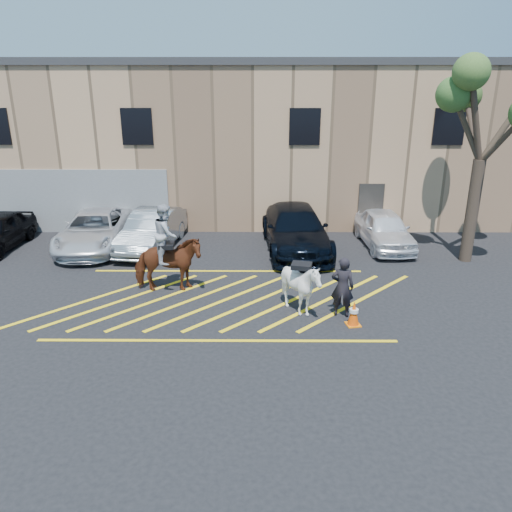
{
  "coord_description": "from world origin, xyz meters",
  "views": [
    {
      "loc": [
        1.1,
        -14.4,
        6.56
      ],
      "look_at": [
        1.01,
        0.2,
        1.3
      ],
      "focal_mm": 35.0,
      "sensor_mm": 36.0,
      "label": 1
    }
  ],
  "objects_px": {
    "handler": "(342,287)",
    "traffic_cone": "(354,313)",
    "car_white_suv": "(384,229)",
    "mounted_bay": "(167,257)",
    "car_blue_suv": "(296,229)",
    "car_silver_sedan": "(152,230)",
    "saddled_white": "(301,287)",
    "car_white_pickup": "(95,230)",
    "tree": "(488,104)"
  },
  "relations": [
    {
      "from": "car_white_pickup",
      "to": "saddled_white",
      "type": "xyz_separation_m",
      "value": [
        7.85,
        -5.95,
        0.11
      ]
    },
    {
      "from": "car_white_pickup",
      "to": "traffic_cone",
      "type": "bearing_deg",
      "value": -39.77
    },
    {
      "from": "car_white_pickup",
      "to": "car_silver_sedan",
      "type": "bearing_deg",
      "value": -5.91
    },
    {
      "from": "car_silver_sedan",
      "to": "car_blue_suv",
      "type": "bearing_deg",
      "value": 6.7
    },
    {
      "from": "car_blue_suv",
      "to": "car_white_suv",
      "type": "height_order",
      "value": "car_blue_suv"
    },
    {
      "from": "car_blue_suv",
      "to": "saddled_white",
      "type": "distance_m",
      "value": 5.77
    },
    {
      "from": "car_white_suv",
      "to": "saddled_white",
      "type": "bearing_deg",
      "value": -125.17
    },
    {
      "from": "car_blue_suv",
      "to": "traffic_cone",
      "type": "bearing_deg",
      "value": -84.01
    },
    {
      "from": "car_white_suv",
      "to": "traffic_cone",
      "type": "distance_m",
      "value": 7.38
    },
    {
      "from": "traffic_cone",
      "to": "car_white_suv",
      "type": "bearing_deg",
      "value": 70.55
    },
    {
      "from": "handler",
      "to": "traffic_cone",
      "type": "distance_m",
      "value": 0.84
    },
    {
      "from": "car_white_suv",
      "to": "saddled_white",
      "type": "xyz_separation_m",
      "value": [
        -3.88,
        -6.19,
        0.11
      ]
    },
    {
      "from": "traffic_cone",
      "to": "car_blue_suv",
      "type": "bearing_deg",
      "value": 100.29
    },
    {
      "from": "car_blue_suv",
      "to": "traffic_cone",
      "type": "relative_size",
      "value": 7.97
    },
    {
      "from": "car_white_pickup",
      "to": "car_blue_suv",
      "type": "relative_size",
      "value": 0.9
    },
    {
      "from": "car_silver_sedan",
      "to": "saddled_white",
      "type": "height_order",
      "value": "saddled_white"
    },
    {
      "from": "car_silver_sedan",
      "to": "traffic_cone",
      "type": "height_order",
      "value": "car_silver_sedan"
    },
    {
      "from": "car_silver_sedan",
      "to": "car_white_suv",
      "type": "bearing_deg",
      "value": 9.67
    },
    {
      "from": "handler",
      "to": "tree",
      "type": "xyz_separation_m",
      "value": [
        5.41,
        4.68,
        4.79
      ]
    },
    {
      "from": "saddled_white",
      "to": "car_silver_sedan",
      "type": "bearing_deg",
      "value": 133.14
    },
    {
      "from": "car_blue_suv",
      "to": "mounted_bay",
      "type": "bearing_deg",
      "value": -140.48
    },
    {
      "from": "car_white_suv",
      "to": "mounted_bay",
      "type": "height_order",
      "value": "mounted_bay"
    },
    {
      "from": "car_white_pickup",
      "to": "traffic_cone",
      "type": "xyz_separation_m",
      "value": [
        9.28,
        -6.71,
        -0.36
      ]
    },
    {
      "from": "tree",
      "to": "mounted_bay",
      "type": "bearing_deg",
      "value": -164.64
    },
    {
      "from": "tree",
      "to": "car_blue_suv",
      "type": "bearing_deg",
      "value": 168.86
    },
    {
      "from": "car_silver_sedan",
      "to": "handler",
      "type": "height_order",
      "value": "handler"
    },
    {
      "from": "mounted_bay",
      "to": "saddled_white",
      "type": "xyz_separation_m",
      "value": [
        4.13,
        -1.58,
        -0.32
      ]
    },
    {
      "from": "traffic_cone",
      "to": "tree",
      "type": "bearing_deg",
      "value": 45.62
    },
    {
      "from": "car_white_suv",
      "to": "traffic_cone",
      "type": "height_order",
      "value": "car_white_suv"
    },
    {
      "from": "tree",
      "to": "car_silver_sedan",
      "type": "bearing_deg",
      "value": 173.63
    },
    {
      "from": "traffic_cone",
      "to": "handler",
      "type": "bearing_deg",
      "value": 112.67
    },
    {
      "from": "traffic_cone",
      "to": "saddled_white",
      "type": "bearing_deg",
      "value": 152.1
    },
    {
      "from": "car_white_pickup",
      "to": "mounted_bay",
      "type": "distance_m",
      "value": 5.76
    },
    {
      "from": "handler",
      "to": "saddled_white",
      "type": "xyz_separation_m",
      "value": [
        -1.18,
        0.16,
        -0.06
      ]
    },
    {
      "from": "car_white_suv",
      "to": "mounted_bay",
      "type": "bearing_deg",
      "value": -153.14
    },
    {
      "from": "mounted_bay",
      "to": "car_silver_sedan",
      "type": "bearing_deg",
      "value": 107.74
    },
    {
      "from": "car_silver_sedan",
      "to": "mounted_bay",
      "type": "height_order",
      "value": "mounted_bay"
    },
    {
      "from": "saddled_white",
      "to": "traffic_cone",
      "type": "bearing_deg",
      "value": -27.9
    },
    {
      "from": "car_white_pickup",
      "to": "car_white_suv",
      "type": "distance_m",
      "value": 11.73
    },
    {
      "from": "car_blue_suv",
      "to": "mounted_bay",
      "type": "relative_size",
      "value": 2.02
    },
    {
      "from": "car_white_suv",
      "to": "car_silver_sedan",
      "type": "bearing_deg",
      "value": 178.87
    },
    {
      "from": "car_white_pickup",
      "to": "tree",
      "type": "relative_size",
      "value": 0.72
    },
    {
      "from": "car_silver_sedan",
      "to": "traffic_cone",
      "type": "xyz_separation_m",
      "value": [
        6.93,
        -6.63,
        -0.4
      ]
    },
    {
      "from": "car_silver_sedan",
      "to": "car_white_suv",
      "type": "xyz_separation_m",
      "value": [
        9.38,
        0.32,
        -0.04
      ]
    },
    {
      "from": "traffic_cone",
      "to": "tree",
      "type": "relative_size",
      "value": 0.1
    },
    {
      "from": "handler",
      "to": "saddled_white",
      "type": "distance_m",
      "value": 1.19
    },
    {
      "from": "saddled_white",
      "to": "tree",
      "type": "xyz_separation_m",
      "value": [
        6.59,
        4.52,
        4.85
      ]
    },
    {
      "from": "car_blue_suv",
      "to": "handler",
      "type": "xyz_separation_m",
      "value": [
        0.93,
        -5.92,
        0.05
      ]
    },
    {
      "from": "car_blue_suv",
      "to": "saddled_white",
      "type": "height_order",
      "value": "car_blue_suv"
    },
    {
      "from": "mounted_bay",
      "to": "saddled_white",
      "type": "bearing_deg",
      "value": -20.9
    }
  ]
}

